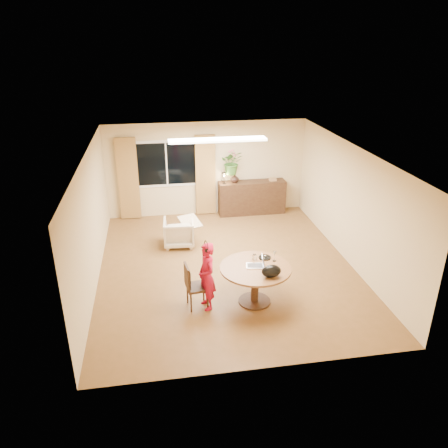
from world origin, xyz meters
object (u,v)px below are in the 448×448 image
Objects in this scene: dining_table at (255,275)px; child at (207,276)px; dining_chair at (197,286)px; sideboard at (252,197)px; armchair at (179,232)px.

child reaches higher than dining_table.
child is at bearing -23.41° from dining_chair.
dining_table is at bearing -101.95° from sideboard.
dining_chair is 2.69m from armchair.
child reaches higher than dining_chair.
child reaches higher than armchair.
child is (0.18, -0.05, 0.21)m from dining_chair.
child is at bearing 100.60° from armchair.
dining_chair is at bearing 178.07° from dining_table.
dining_chair is 0.68× the size of child.
sideboard is (0.94, 4.45, -0.13)m from dining_table.
dining_table reaches higher than armchair.
armchair is at bearing 173.41° from child.
dining_table is 0.71× the size of sideboard.
child is 0.70× the size of sideboard.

